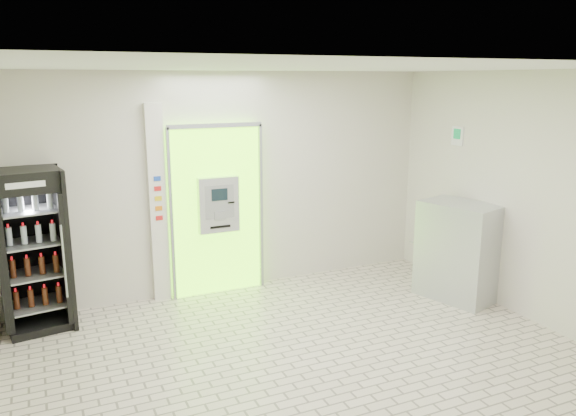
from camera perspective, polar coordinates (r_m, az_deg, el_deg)
ground at (r=6.04m, az=2.03°, el=-15.70°), size 6.00×6.00×0.00m
room_shell at (r=5.40m, az=2.19°, el=1.70°), size 6.00×6.00×6.00m
atm_assembly at (r=7.67m, az=-7.28°, el=-0.10°), size 1.30×0.24×2.33m
pillar at (r=7.49m, az=-13.09°, el=0.36°), size 0.22×0.11×2.60m
beverage_cooler at (r=7.19m, az=-24.44°, el=-4.19°), size 0.80×0.75×1.91m
steel_cabinet at (r=7.85m, az=16.95°, el=-4.19°), size 0.93×1.13×1.31m
exit_sign at (r=8.18m, az=16.84°, el=7.03°), size 0.02×0.22×0.26m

